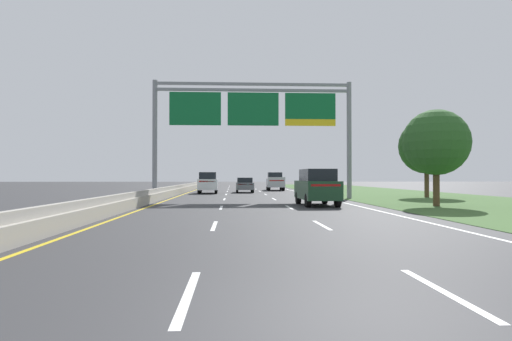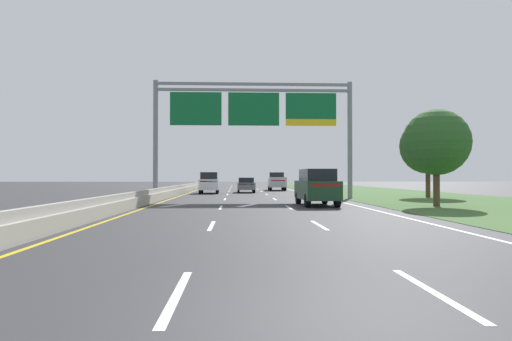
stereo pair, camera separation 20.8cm
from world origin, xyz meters
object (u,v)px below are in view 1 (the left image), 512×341
object	(u,v)px
car_white_left_lane_suv	(208,182)
roadside_tree_mid	(427,146)
overhead_sign_gantry	(253,115)
roadside_tree_near	(436,143)
car_grey_centre_lane_sedan	(245,185)
pickup_truck_silver	(275,182)
car_darkgreen_right_lane_suv	(317,187)

from	to	relation	value
car_white_left_lane_suv	roadside_tree_mid	size ratio (longest dim) A/B	0.75
overhead_sign_gantry	roadside_tree_mid	distance (m)	14.28
roadside_tree_near	car_grey_centre_lane_sedan	bearing A→B (deg)	114.22
overhead_sign_gantry	car_white_left_lane_suv	world-z (taller)	overhead_sign_gantry
pickup_truck_silver	car_grey_centre_lane_sedan	world-z (taller)	pickup_truck_silver
car_white_left_lane_suv	roadside_tree_near	distance (m)	25.02
pickup_truck_silver	roadside_tree_mid	bearing A→B (deg)	-150.39
pickup_truck_silver	car_white_left_lane_suv	xyz separation A→B (m)	(-7.68, -9.48, 0.02)
overhead_sign_gantry	car_darkgreen_right_lane_suv	bearing A→B (deg)	-67.09
roadside_tree_near	roadside_tree_mid	bearing A→B (deg)	68.84
car_white_left_lane_suv	pickup_truck_silver	bearing A→B (deg)	-40.39
roadside_tree_near	car_darkgreen_right_lane_suv	bearing A→B (deg)	170.32
car_white_left_lane_suv	car_grey_centre_lane_sedan	xyz separation A→B (m)	(3.75, 2.05, -0.28)
overhead_sign_gantry	roadside_tree_near	size ratio (longest dim) A/B	2.75
roadside_tree_mid	overhead_sign_gantry	bearing A→B (deg)	-173.82
car_white_left_lane_suv	overhead_sign_gantry	bearing A→B (deg)	-162.22
car_darkgreen_right_lane_suv	pickup_truck_silver	bearing A→B (deg)	-1.73
car_white_left_lane_suv	car_grey_centre_lane_sedan	distance (m)	4.28
car_grey_centre_lane_sedan	roadside_tree_near	xyz separation A→B (m)	(10.20, -22.67, 2.78)
overhead_sign_gantry	car_white_left_lane_suv	size ratio (longest dim) A/B	3.17
car_darkgreen_right_lane_suv	roadside_tree_near	bearing A→B (deg)	-100.83
overhead_sign_gantry	roadside_tree_near	world-z (taller)	overhead_sign_gantry
car_white_left_lane_suv	roadside_tree_mid	xyz separation A→B (m)	(18.04, -10.05, 3.01)
car_darkgreen_right_lane_suv	roadside_tree_mid	size ratio (longest dim) A/B	0.75
car_grey_centre_lane_sedan	overhead_sign_gantry	bearing A→B (deg)	-178.70
roadside_tree_near	roadside_tree_mid	size ratio (longest dim) A/B	0.87
overhead_sign_gantry	car_white_left_lane_suv	distance (m)	13.33
pickup_truck_silver	roadside_tree_near	world-z (taller)	roadside_tree_near
overhead_sign_gantry	pickup_truck_silver	distance (m)	22.01
car_white_left_lane_suv	roadside_tree_mid	bearing A→B (deg)	-120.53
overhead_sign_gantry	car_darkgreen_right_lane_suv	xyz separation A→B (m)	(3.35, -7.93, -5.25)
pickup_truck_silver	car_white_left_lane_suv	size ratio (longest dim) A/B	1.15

